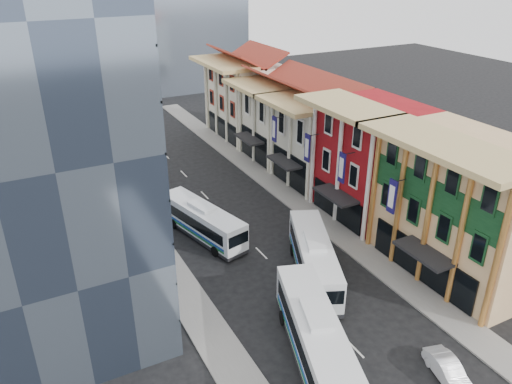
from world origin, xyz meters
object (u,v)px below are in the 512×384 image
bus_left_near (315,334)px  bus_left_far (202,221)px  office_tower (30,110)px  sedan_right (448,371)px  bus_right (314,258)px  shophouse_tan (465,208)px

bus_left_near → bus_left_far: size_ratio=1.11×
office_tower → sedan_right: bearing=-48.2°
bus_left_far → sedan_right: bus_left_far is taller
bus_right → bus_left_far: bearing=142.2°
bus_left_far → bus_right: size_ratio=0.93×
bus_left_far → bus_right: (5.87, -10.75, 0.13)m
office_tower → bus_left_far: size_ratio=2.70×
bus_left_far → bus_right: bearing=-75.3°
shophouse_tan → bus_left_far: (-17.67, 15.36, -4.22)m
bus_right → shophouse_tan: bearing=2.2°
bus_left_far → sedan_right: (7.31, -24.45, -1.10)m
office_tower → sedan_right: (20.65, -23.09, -14.32)m
office_tower → shophouse_tan: bearing=-24.3°
shophouse_tan → sedan_right: shophouse_tan is taller
shophouse_tan → office_tower: 35.19m
bus_left_near → bus_left_far: (-0.61, 18.74, -0.20)m
shophouse_tan → bus_right: 13.31m
shophouse_tan → bus_left_far: 23.79m
sedan_right → shophouse_tan: bearing=55.5°
bus_left_near → bus_right: (5.25, 7.99, -0.07)m
shophouse_tan → office_tower: (-31.00, 14.00, 9.00)m
office_tower → bus_right: (19.20, -9.39, -13.09)m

